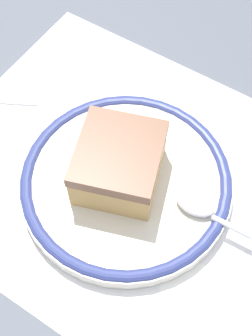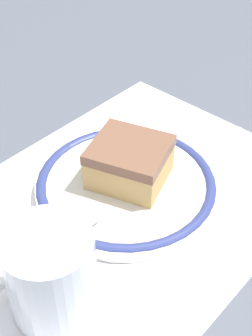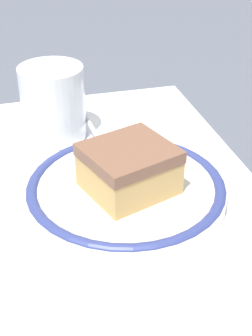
# 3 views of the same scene
# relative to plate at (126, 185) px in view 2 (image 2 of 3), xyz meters

# --- Properties ---
(ground_plane) EXTENTS (2.40, 2.40, 0.00)m
(ground_plane) POSITION_rel_plate_xyz_m (-0.03, -0.01, -0.01)
(ground_plane) COLOR #4C515B
(placemat) EXTENTS (0.45, 0.31, 0.00)m
(placemat) POSITION_rel_plate_xyz_m (-0.03, -0.01, -0.01)
(placemat) COLOR white
(placemat) RESTS_ON ground_plane
(plate) EXTENTS (0.20, 0.20, 0.02)m
(plate) POSITION_rel_plate_xyz_m (0.00, 0.00, 0.00)
(plate) COLOR silver
(plate) RESTS_ON placemat
(cake_slice) EXTENTS (0.10, 0.10, 0.05)m
(cake_slice) POSITION_rel_plate_xyz_m (0.01, 0.00, 0.03)
(cake_slice) COLOR tan
(cake_slice) RESTS_ON plate
(spoon) EXTENTS (0.13, 0.03, 0.01)m
(spoon) POSITION_rel_plate_xyz_m (-0.08, -0.01, 0.01)
(spoon) COLOR silver
(spoon) RESTS_ON plate
(cup) EXTENTS (0.08, 0.08, 0.09)m
(cup) POSITION_rel_plate_xyz_m (-0.15, -0.05, 0.03)
(cup) COLOR silver
(cup) RESTS_ON placemat
(sugar_packet) EXTENTS (0.06, 0.05, 0.01)m
(sugar_packet) POSITION_rel_plate_xyz_m (0.16, -0.03, -0.01)
(sugar_packet) COLOR white
(sugar_packet) RESTS_ON placemat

